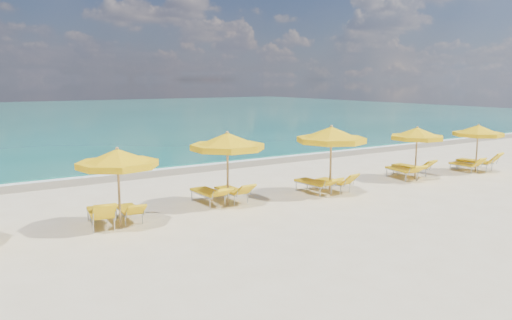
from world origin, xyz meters
TOP-DOWN VIEW (x-y plane):
  - ground_plane at (0.00, 0.00)m, footprint 120.00×120.00m
  - ocean at (0.00, 48.00)m, footprint 120.00×80.00m
  - wet_sand_band at (0.00, 7.40)m, footprint 120.00×2.60m
  - foam_line at (0.00, 8.20)m, footprint 120.00×1.20m
  - whitecap_near at (-6.00, 17.00)m, footprint 14.00×0.36m
  - whitecap_far at (8.00, 24.00)m, footprint 18.00×0.30m
  - umbrella_3 at (-5.76, -0.28)m, footprint 2.71×2.71m
  - umbrella_4 at (-1.92, 0.27)m, footprint 3.26×3.26m
  - umbrella_5 at (2.02, -0.39)m, footprint 2.62×2.62m
  - umbrella_6 at (6.99, -0.13)m, footprint 2.74×2.74m
  - umbrella_7 at (10.59, -0.57)m, footprint 2.62×2.62m
  - lounger_3_left at (-6.19, 0.12)m, footprint 0.87×1.90m
  - lounger_3_right at (-5.32, 0.22)m, footprint 0.67×1.70m
  - lounger_4_left at (-2.37, 0.79)m, footprint 0.71×2.00m
  - lounger_4_right at (-1.50, 0.68)m, footprint 0.68×1.84m
  - lounger_5_left at (1.66, 0.08)m, footprint 0.79×2.03m
  - lounger_5_right at (2.54, -0.02)m, footprint 0.82×1.77m
  - lounger_6_left at (6.49, 0.13)m, footprint 0.98×2.05m
  - lounger_6_right at (7.35, 0.42)m, footprint 0.76×1.96m
  - lounger_7_left at (10.20, -0.28)m, footprint 0.58×1.60m
  - lounger_7_right at (11.00, -0.31)m, footprint 0.99×2.03m

SIDE VIEW (x-z plane):
  - ground_plane at x=0.00m, z-range 0.00..0.00m
  - ocean at x=0.00m, z-range -0.15..0.15m
  - wet_sand_band at x=0.00m, z-range -0.01..0.01m
  - foam_line at x=0.00m, z-range -0.01..0.01m
  - whitecap_near at x=-6.00m, z-range -0.03..0.03m
  - whitecap_far at x=8.00m, z-range -0.03..0.03m
  - lounger_7_left at x=10.20m, z-range -0.19..0.59m
  - lounger_3_right at x=-5.32m, z-range -0.16..0.56m
  - lounger_5_right at x=2.54m, z-range -0.19..0.62m
  - lounger_4_right at x=-1.50m, z-range -0.17..0.61m
  - lounger_4_left at x=-2.37m, z-range -0.15..0.61m
  - lounger_6_left at x=6.49m, z-range -0.16..0.63m
  - lounger_5_left at x=1.66m, z-range -0.15..0.62m
  - lounger_3_left at x=-6.19m, z-range -0.22..0.69m
  - lounger_6_right at x=7.35m, z-range -0.19..0.66m
  - lounger_7_right at x=11.00m, z-range -0.23..0.73m
  - umbrella_7 at x=10.59m, z-range 0.78..2.98m
  - umbrella_6 at x=6.99m, z-range 0.79..3.04m
  - umbrella_3 at x=-5.76m, z-range 0.82..3.13m
  - umbrella_4 at x=-1.92m, z-range 0.88..3.38m
  - umbrella_5 at x=2.02m, z-range 0.90..3.46m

